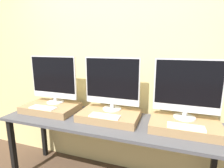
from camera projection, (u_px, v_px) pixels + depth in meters
wall_back at (119, 67)px, 2.04m from camera, size 8.00×0.04×2.60m
workbench at (108, 127)px, 1.81m from camera, size 2.24×0.63×0.79m
wooden_riser_left at (51, 108)px, 2.05m from camera, size 0.61×0.40×0.08m
monitor_left at (54, 79)px, 2.06m from camera, size 0.59×0.20×0.56m
keyboard_left at (43, 108)px, 1.92m from camera, size 0.30×0.11×0.01m
wooden_riser_center at (109, 115)px, 1.82m from camera, size 0.61×0.40×0.08m
monitor_center at (112, 83)px, 1.83m from camera, size 0.59×0.20×0.56m
keyboard_center at (105, 116)px, 1.69m from camera, size 0.30×0.11×0.01m
wooden_riser_right at (184, 125)px, 1.59m from camera, size 0.61×0.40×0.08m
monitor_right at (187, 88)px, 1.60m from camera, size 0.59×0.20×0.56m
keyboard_right at (186, 127)px, 1.46m from camera, size 0.30×0.11×0.01m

